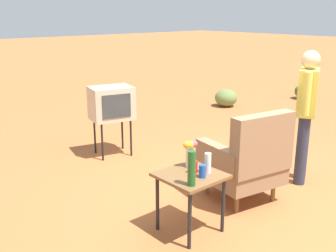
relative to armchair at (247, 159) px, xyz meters
name	(u,v)px	position (x,y,z in m)	size (l,w,h in m)	color
ground_plane	(259,198)	(-0.18, 0.07, -0.50)	(60.00, 60.00, 0.00)	#AD6033
armchair	(247,159)	(0.00, 0.00, 0.00)	(0.89, 0.90, 1.06)	brown
side_table	(190,182)	(0.93, 0.05, 0.01)	(0.56, 0.56, 0.60)	black
tv_on_stand	(111,104)	(0.27, -2.27, 0.28)	(0.69, 0.57, 1.03)	black
person_standing	(306,109)	(-0.97, 0.10, 0.44)	(0.52, 0.36, 1.64)	#2D3347
bottle_short_clear	(208,163)	(0.79, 0.14, 0.20)	(0.06, 0.06, 0.20)	silver
bottle_wine_green	(192,168)	(1.10, 0.24, 0.26)	(0.07, 0.07, 0.32)	#1E5623
soda_can_red	(194,167)	(0.88, 0.05, 0.16)	(0.07, 0.07, 0.12)	red
soda_can_blue	(202,171)	(0.90, 0.18, 0.16)	(0.07, 0.07, 0.12)	blue
flower_vase	(190,153)	(0.80, -0.09, 0.25)	(0.14, 0.10, 0.27)	silver
shrub_mid	(226,98)	(-3.42, -3.26, -0.30)	(0.50, 0.50, 0.39)	olive
shrub_far	(305,91)	(-5.48, -2.52, -0.31)	(0.48, 0.48, 0.37)	#475B33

